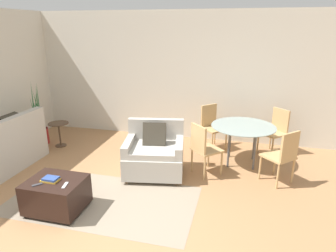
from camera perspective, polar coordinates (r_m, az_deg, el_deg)
ground_plane at (r=3.92m, az=-13.53°, el=-20.17°), size 20.00×20.00×0.00m
wall_back at (r=6.65m, az=0.49°, el=9.45°), size 12.00×0.06×2.75m
area_rug at (r=4.60m, az=-12.27°, el=-13.64°), size 2.70×1.43×0.01m
armchair at (r=5.10m, az=-2.61°, el=-5.39°), size 1.10×1.00×0.89m
ottoman at (r=4.43m, az=-20.49°, el=-12.06°), size 0.74×0.61×0.46m
book_stack at (r=4.33m, az=-21.48°, el=-9.42°), size 0.23×0.14×0.05m
tv_remote_primary at (r=4.16m, az=-19.01°, el=-10.62°), size 0.07×0.16×0.01m
tv_remote_secondary at (r=4.30m, az=-23.64°, el=-10.19°), size 0.12×0.12×0.01m
potted_plant at (r=6.98m, az=-23.27°, el=-0.67°), size 0.34×0.34×1.36m
side_table at (r=6.65m, az=-20.04°, el=-0.70°), size 0.41×0.41×0.51m
dining_table at (r=5.54m, az=14.11°, el=-0.71°), size 1.14×1.14×0.72m
dining_chair_near_left at (r=5.03m, az=6.70°, el=-3.85°), size 0.59×0.59×0.90m
dining_chair_near_right at (r=5.04m, az=21.07°, el=-4.95°), size 0.59×0.59×0.90m
dining_chair_far_left at (r=6.20m, az=8.29°, el=0.44°), size 0.59×0.59×0.90m
dining_chair_far_right at (r=6.22m, az=19.90°, el=-0.46°), size 0.59×0.59×0.90m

